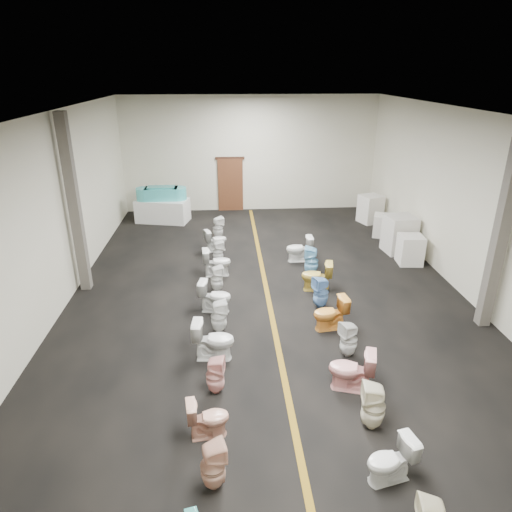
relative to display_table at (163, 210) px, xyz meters
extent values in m
plane|color=black|center=(3.40, -6.63, -0.42)|extent=(16.00, 16.00, 0.00)
plane|color=black|center=(3.40, -6.63, 4.08)|extent=(16.00, 16.00, 0.00)
plane|color=beige|center=(3.40, 1.37, 1.83)|extent=(10.00, 0.00, 10.00)
plane|color=beige|center=(-1.60, -6.63, 1.83)|extent=(0.00, 16.00, 16.00)
plane|color=beige|center=(8.40, -6.63, 1.83)|extent=(0.00, 16.00, 16.00)
cube|color=brown|center=(3.40, -6.63, -0.42)|extent=(0.12, 15.60, 0.01)
cube|color=#562D19|center=(2.60, 1.31, 0.63)|extent=(1.00, 0.10, 2.10)
cube|color=#331C11|center=(2.60, 1.32, 1.70)|extent=(1.15, 0.08, 0.10)
cube|color=#59544C|center=(-1.35, -5.63, 1.83)|extent=(0.25, 0.25, 4.50)
cube|color=#59544C|center=(8.15, -8.13, 1.83)|extent=(0.25, 0.25, 4.50)
cube|color=white|center=(0.00, 0.00, 0.00)|extent=(2.07, 1.35, 0.85)
cube|color=#40B7B8|center=(0.00, 0.00, 0.63)|extent=(1.21, 0.67, 0.50)
cylinder|color=#40B7B8|center=(-0.60, -0.01, 0.63)|extent=(0.66, 0.66, 0.50)
cylinder|color=#40B7B8|center=(0.60, 0.01, 0.63)|extent=(0.66, 0.66, 0.50)
cube|color=teal|center=(0.00, 0.00, 0.83)|extent=(1.00, 0.47, 0.20)
cube|color=white|center=(7.80, -4.61, 0.01)|extent=(0.72, 0.72, 0.87)
cube|color=beige|center=(7.80, -3.67, 0.16)|extent=(0.94, 0.94, 1.17)
cube|color=white|center=(7.80, -2.20, -0.05)|extent=(0.86, 0.86, 0.76)
cube|color=silver|center=(7.80, -0.66, 0.10)|extent=(0.93, 0.93, 1.04)
imported|color=#DEA78D|center=(2.11, -12.12, -0.04)|extent=(0.43, 0.42, 0.77)
imported|color=#DB9D84|center=(2.02, -11.14, -0.09)|extent=(0.71, 0.47, 0.67)
imported|color=#E8A59F|center=(2.12, -10.11, -0.06)|extent=(0.38, 0.37, 0.73)
imported|color=white|center=(2.07, -9.04, -0.01)|extent=(0.85, 0.53, 0.84)
imported|color=white|center=(2.17, -8.07, -0.04)|extent=(0.39, 0.38, 0.76)
imported|color=silver|center=(2.07, -7.12, -0.03)|extent=(0.83, 0.57, 0.78)
imported|color=white|center=(2.10, -6.06, -0.07)|extent=(0.39, 0.38, 0.71)
imported|color=silver|center=(2.09, -5.07, -0.03)|extent=(0.81, 0.50, 0.79)
imported|color=silver|center=(2.12, -4.16, -0.08)|extent=(0.39, 0.39, 0.68)
imported|color=white|center=(2.04, -3.18, -0.07)|extent=(0.79, 0.61, 0.71)
imported|color=white|center=(2.10, -2.08, -0.04)|extent=(0.46, 0.46, 0.77)
imported|color=white|center=(4.58, -12.18, -0.07)|extent=(0.76, 0.54, 0.71)
imported|color=#F0E6C8|center=(4.65, -11.14, 0.00)|extent=(0.44, 0.43, 0.84)
imported|color=pink|center=(4.54, -10.18, -0.01)|extent=(0.91, 0.68, 0.82)
imported|color=silver|center=(4.77, -9.16, -0.04)|extent=(0.44, 0.44, 0.76)
imported|color=gold|center=(4.63, -8.11, -0.04)|extent=(0.81, 0.54, 0.77)
imported|color=#77A9E1|center=(4.61, -7.12, -0.02)|extent=(0.47, 0.47, 0.81)
imported|color=gold|center=(4.69, -6.19, -0.02)|extent=(0.86, 0.59, 0.80)
imported|color=#83C8EF|center=(4.73, -5.24, 0.00)|extent=(0.47, 0.46, 0.85)
imported|color=white|center=(4.55, -4.22, -0.03)|extent=(0.78, 0.44, 0.79)
camera|label=1|loc=(2.38, -16.80, 4.97)|focal=32.00mm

